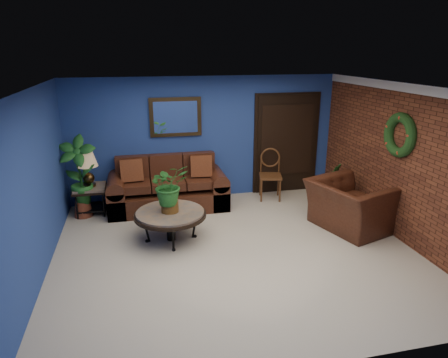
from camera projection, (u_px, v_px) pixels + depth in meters
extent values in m
plane|color=beige|center=(235.00, 251.00, 6.23)|extent=(5.50, 5.50, 0.00)
cube|color=navy|center=(206.00, 139.00, 8.16)|extent=(5.50, 0.04, 2.50)
cube|color=navy|center=(34.00, 188.00, 5.27)|extent=(0.04, 5.00, 2.50)
cube|color=brown|center=(401.00, 163.00, 6.42)|extent=(0.04, 5.00, 2.50)
cube|color=silver|center=(237.00, 87.00, 5.45)|extent=(5.50, 5.00, 0.02)
cube|color=white|center=(410.00, 88.00, 6.05)|extent=(0.03, 5.00, 0.14)
cube|color=#452F16|center=(176.00, 117.00, 7.85)|extent=(1.02, 0.06, 0.77)
cube|color=black|center=(286.00, 144.00, 8.56)|extent=(1.44, 0.06, 2.18)
torus|color=black|center=(400.00, 135.00, 6.31)|extent=(0.16, 0.72, 0.72)
cube|color=#442113|center=(168.00, 199.00, 7.85)|extent=(2.28, 0.99, 0.37)
cube|color=#442113|center=(166.00, 177.00, 8.07)|extent=(1.95, 0.27, 0.93)
cube|color=#442113|center=(133.00, 186.00, 7.55)|extent=(0.63, 0.67, 0.15)
cube|color=#442113|center=(168.00, 183.00, 7.68)|extent=(0.63, 0.67, 0.15)
cube|color=#442113|center=(201.00, 181.00, 7.82)|extent=(0.63, 0.67, 0.15)
cube|color=#442113|center=(117.00, 199.00, 7.62)|extent=(0.33, 0.99, 0.52)
cube|color=#442113|center=(217.00, 192.00, 8.03)|extent=(0.33, 0.99, 0.52)
cube|color=brown|center=(132.00, 171.00, 7.49)|extent=(0.42, 0.12, 0.42)
cube|color=brown|center=(201.00, 166.00, 7.77)|extent=(0.42, 0.12, 0.42)
cylinder|color=#554E4A|center=(170.00, 213.00, 6.44)|extent=(1.10, 1.10, 0.05)
cylinder|color=black|center=(170.00, 215.00, 6.45)|extent=(1.17, 1.17, 0.05)
cylinder|color=black|center=(171.00, 227.00, 6.52)|extent=(0.14, 0.14, 0.45)
cube|color=#554E4A|center=(90.00, 187.00, 7.49)|extent=(0.56, 0.56, 0.05)
cube|color=black|center=(90.00, 189.00, 7.50)|extent=(0.60, 0.60, 0.04)
cube|color=black|center=(92.00, 207.00, 7.61)|extent=(0.51, 0.51, 0.03)
cylinder|color=black|center=(77.00, 206.00, 7.30)|extent=(0.03, 0.03, 0.52)
cylinder|color=black|center=(104.00, 204.00, 7.40)|extent=(0.03, 0.03, 0.52)
cylinder|color=black|center=(80.00, 197.00, 7.74)|extent=(0.03, 0.03, 0.52)
cylinder|color=black|center=(105.00, 195.00, 7.84)|extent=(0.03, 0.03, 0.52)
cylinder|color=#452F16|center=(90.00, 185.00, 7.47)|extent=(0.23, 0.23, 0.05)
sphere|color=#452F16|center=(89.00, 179.00, 7.44)|extent=(0.21, 0.21, 0.21)
cylinder|color=#452F16|center=(88.00, 170.00, 7.38)|extent=(0.02, 0.02, 0.27)
cone|color=#977A56|center=(87.00, 161.00, 7.32)|extent=(0.38, 0.38, 0.27)
cube|color=#563218|center=(270.00, 176.00, 8.25)|extent=(0.54, 0.54, 0.04)
torus|color=#563218|center=(270.00, 158.00, 8.33)|extent=(0.42, 0.14, 0.42)
cylinder|color=#563218|center=(261.00, 191.00, 8.15)|extent=(0.04, 0.04, 0.47)
cylinder|color=#563218|center=(280.00, 191.00, 8.14)|extent=(0.04, 0.04, 0.47)
cylinder|color=#563218|center=(260.00, 185.00, 8.51)|extent=(0.04, 0.04, 0.47)
cylinder|color=#563218|center=(278.00, 185.00, 8.50)|extent=(0.04, 0.04, 0.47)
imported|color=#442113|center=(350.00, 206.00, 6.90)|extent=(1.47, 1.58, 0.84)
cylinder|color=brown|center=(170.00, 206.00, 6.41)|extent=(0.28, 0.28, 0.18)
imported|color=#1A551C|center=(169.00, 185.00, 6.29)|extent=(0.72, 0.67, 0.66)
cylinder|color=brown|center=(330.00, 199.00, 8.07)|extent=(0.26, 0.26, 0.20)
imported|color=#1A551C|center=(331.00, 180.00, 7.94)|extent=(0.43, 0.36, 0.72)
cylinder|color=brown|center=(83.00, 208.00, 7.48)|extent=(0.34, 0.34, 0.30)
imported|color=#1A551C|center=(79.00, 171.00, 7.25)|extent=(0.75, 0.58, 1.28)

